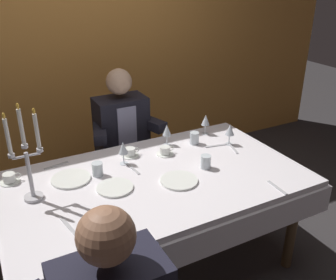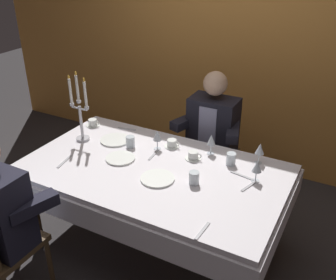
% 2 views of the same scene
% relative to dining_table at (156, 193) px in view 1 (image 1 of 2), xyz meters
% --- Properties ---
extents(ground_plane, '(12.00, 12.00, 0.00)m').
position_rel_dining_table_xyz_m(ground_plane, '(0.00, 0.00, -0.62)').
color(ground_plane, '#343132').
extents(back_wall, '(6.00, 0.12, 2.70)m').
position_rel_dining_table_xyz_m(back_wall, '(0.00, 1.66, 0.73)').
color(back_wall, '#DB8F3F').
rests_on(back_wall, ground_plane).
extents(dining_table, '(1.94, 1.14, 0.74)m').
position_rel_dining_table_xyz_m(dining_table, '(0.00, 0.00, 0.00)').
color(dining_table, white).
rests_on(dining_table, ground_plane).
extents(candelabra, '(0.19, 0.11, 0.59)m').
position_rel_dining_table_xyz_m(candelabra, '(-0.74, 0.11, 0.36)').
color(candelabra, silver).
rests_on(candelabra, dining_table).
extents(dinner_plate_0, '(0.25, 0.25, 0.01)m').
position_rel_dining_table_xyz_m(dinner_plate_0, '(-0.49, 0.22, 0.13)').
color(dinner_plate_0, white).
rests_on(dinner_plate_0, dining_table).
extents(dinner_plate_1, '(0.24, 0.24, 0.01)m').
position_rel_dining_table_xyz_m(dinner_plate_1, '(0.10, -0.12, 0.13)').
color(dinner_plate_1, white).
rests_on(dinner_plate_1, dining_table).
extents(dinner_plate_2, '(0.22, 0.22, 0.01)m').
position_rel_dining_table_xyz_m(dinner_plate_2, '(-0.28, -0.01, 0.13)').
color(dinner_plate_2, white).
rests_on(dinner_plate_2, dining_table).
extents(wine_glass_0, '(0.07, 0.07, 0.16)m').
position_rel_dining_table_xyz_m(wine_glass_0, '(-0.11, 0.27, 0.24)').
color(wine_glass_0, silver).
rests_on(wine_glass_0, dining_table).
extents(wine_glass_1, '(0.07, 0.07, 0.16)m').
position_rel_dining_table_xyz_m(wine_glass_1, '(0.29, 0.40, 0.24)').
color(wine_glass_1, silver).
rests_on(wine_glass_1, dining_table).
extents(wine_glass_2, '(0.07, 0.07, 0.16)m').
position_rel_dining_table_xyz_m(wine_glass_2, '(0.71, 0.18, 0.23)').
color(wine_glass_2, silver).
rests_on(wine_glass_2, dining_table).
extents(wine_glass_3, '(0.07, 0.07, 0.16)m').
position_rel_dining_table_xyz_m(wine_glass_3, '(0.66, 0.43, 0.23)').
color(wine_glass_3, silver).
rests_on(wine_glass_3, dining_table).
extents(water_tumbler_0, '(0.07, 0.07, 0.09)m').
position_rel_dining_table_xyz_m(water_tumbler_0, '(0.48, 0.32, 0.17)').
color(water_tumbler_0, silver).
rests_on(water_tumbler_0, dining_table).
extents(water_tumbler_1, '(0.07, 0.07, 0.09)m').
position_rel_dining_table_xyz_m(water_tumbler_1, '(-0.32, 0.20, 0.16)').
color(water_tumbler_1, silver).
rests_on(water_tumbler_1, dining_table).
extents(water_tumbler_2, '(0.07, 0.07, 0.09)m').
position_rel_dining_table_xyz_m(water_tumbler_2, '(0.35, -0.05, 0.16)').
color(water_tumbler_2, silver).
rests_on(water_tumbler_2, dining_table).
extents(coffee_cup_0, '(0.13, 0.12, 0.06)m').
position_rel_dining_table_xyz_m(coffee_cup_0, '(-0.03, 0.35, 0.15)').
color(coffee_cup_0, white).
rests_on(coffee_cup_0, dining_table).
extents(coffee_cup_1, '(0.13, 0.12, 0.06)m').
position_rel_dining_table_xyz_m(coffee_cup_1, '(-0.84, 0.37, 0.15)').
color(coffee_cup_1, white).
rests_on(coffee_cup_1, dining_table).
extents(coffee_cup_2, '(0.13, 0.12, 0.06)m').
position_rel_dining_table_xyz_m(coffee_cup_2, '(0.20, 0.26, 0.15)').
color(coffee_cup_2, white).
rests_on(coffee_cup_2, dining_table).
extents(fork_0, '(0.03, 0.17, 0.01)m').
position_rel_dining_table_xyz_m(fork_0, '(0.60, -0.46, 0.12)').
color(fork_0, '#B7B7BC').
rests_on(fork_0, dining_table).
extents(fork_1, '(0.03, 0.17, 0.01)m').
position_rel_dining_table_xyz_m(fork_1, '(-0.09, 0.16, 0.12)').
color(fork_1, '#B7B7BC').
rests_on(fork_1, dining_table).
extents(knife_2, '(0.05, 0.19, 0.01)m').
position_rel_dining_table_xyz_m(knife_2, '(-0.63, -0.24, 0.12)').
color(knife_2, '#B7B7BC').
rests_on(knife_2, dining_table).
extents(fork_3, '(0.17, 0.05, 0.01)m').
position_rel_dining_table_xyz_m(fork_3, '(-0.53, 0.45, 0.12)').
color(fork_3, '#B7B7BC').
rests_on(fork_3, dining_table).
extents(knife_4, '(0.19, 0.05, 0.01)m').
position_rel_dining_table_xyz_m(knife_4, '(0.61, 0.20, 0.12)').
color(knife_4, '#B7B7BC').
rests_on(knife_4, dining_table).
extents(spoon_5, '(0.07, 0.17, 0.01)m').
position_rel_dining_table_xyz_m(spoon_5, '(0.69, 0.10, 0.12)').
color(spoon_5, '#B7B7BC').
rests_on(spoon_5, dining_table).
extents(seated_diner_1, '(0.63, 0.48, 1.24)m').
position_rel_dining_table_xyz_m(seated_diner_1, '(0.11, 0.89, 0.11)').
color(seated_diner_1, brown).
rests_on(seated_diner_1, ground_plane).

